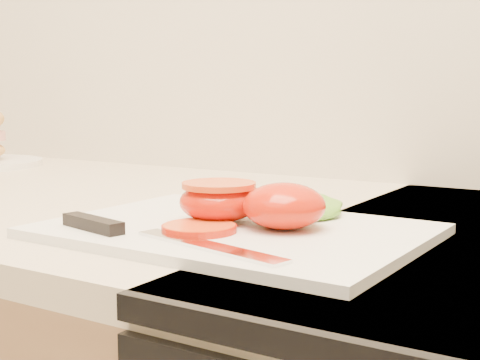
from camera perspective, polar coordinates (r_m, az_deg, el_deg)
The scene contains 6 objects.
cutting_board at distance 0.67m, azimuth -0.46°, elevation -4.36°, with size 0.36×0.26×0.01m, color silver.
tomato_half_dome at distance 0.65m, azimuth 3.78°, elevation -2.21°, with size 0.08×0.08×0.04m, color red.
tomato_half_cut at distance 0.68m, azimuth -1.80°, elevation -1.72°, with size 0.08×0.08×0.04m.
tomato_slice_0 at distance 0.64m, azimuth -3.51°, elevation -4.12°, with size 0.07×0.07×0.01m, color orange.
lettuce_leaf_0 at distance 0.72m, azimuth 5.13°, elevation -2.27°, with size 0.10×0.07×0.02m, color #7AC634.
knife at distance 0.63m, azimuth -8.96°, elevation -4.39°, with size 0.26×0.06×0.01m.
Camera 1 is at (0.49, 1.00, 1.07)m, focal length 50.00 mm.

